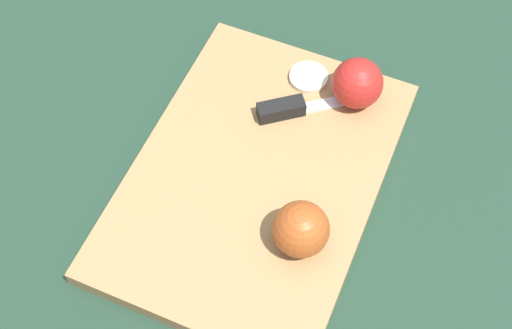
% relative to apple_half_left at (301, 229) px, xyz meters
% --- Properties ---
extents(ground_plane, '(4.00, 4.00, 0.00)m').
position_rel_apple_half_left_xyz_m(ground_plane, '(0.08, 0.07, -0.06)').
color(ground_plane, '#1E3828').
extents(cutting_board, '(0.47, 0.37, 0.02)m').
position_rel_apple_half_left_xyz_m(cutting_board, '(0.08, 0.07, -0.04)').
color(cutting_board, '#A37A4C').
rests_on(cutting_board, ground_plane).
extents(apple_half_left, '(0.07, 0.07, 0.07)m').
position_rel_apple_half_left_xyz_m(apple_half_left, '(0.00, 0.00, 0.00)').
color(apple_half_left, '#AD4C1E').
rests_on(apple_half_left, cutting_board).
extents(apple_half_right, '(0.07, 0.07, 0.07)m').
position_rel_apple_half_left_xyz_m(apple_half_right, '(0.22, -0.03, 0.00)').
color(apple_half_right, red).
rests_on(apple_half_right, cutting_board).
extents(knife, '(0.08, 0.14, 0.02)m').
position_rel_apple_half_left_xyz_m(knife, '(0.18, 0.05, -0.02)').
color(knife, silver).
rests_on(knife, cutting_board).
extents(apple_slice, '(0.05, 0.05, 0.01)m').
position_rel_apple_half_left_xyz_m(apple_slice, '(0.24, 0.03, -0.03)').
color(apple_slice, beige).
rests_on(apple_slice, cutting_board).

